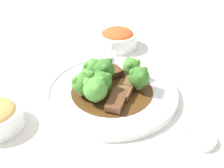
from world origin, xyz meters
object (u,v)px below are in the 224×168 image
Objects in this scene: beef_strip_2 at (110,73)px; broccoli_floret_7 at (103,69)px; broccoli_floret_0 at (132,66)px; broccoli_floret_4 at (95,89)px; broccoli_floret_6 at (87,78)px; sauce_dish at (201,139)px; broccoli_floret_1 at (139,77)px; beef_strip_1 at (117,100)px; serving_spoon at (111,65)px; main_plate at (112,92)px; side_bowl_kimchi at (118,38)px; broccoli_floret_2 at (92,68)px; broccoli_floret_3 at (102,81)px; beef_strip_3 at (130,82)px; broccoli_floret_5 at (82,83)px; beef_strip_0 at (124,90)px.

beef_strip_2 is 0.05m from broccoli_floret_7.
broccoli_floret_4 is (-0.09, -0.09, 0.00)m from broccoli_floret_0.
broccoli_floret_6 reaches higher than sauce_dish.
beef_strip_1 is at bearing -138.99° from broccoli_floret_1.
serving_spoon is (0.00, 0.03, -0.00)m from beef_strip_2.
main_plate is 0.25m from side_bowl_kimchi.
serving_spoon is (-0.06, 0.10, -0.03)m from broccoli_floret_1.
broccoli_floret_2 reaches higher than beef_strip_2.
main_plate is 5.02× the size of sauce_dish.
broccoli_floret_2 is at bearing -175.07° from broccoli_floret_0.
broccoli_floret_2 is at bearing 111.06° from broccoli_floret_3.
broccoli_floret_1 is (0.02, -0.02, 0.02)m from beef_strip_3.
broccoli_floret_7 is 1.01× the size of sauce_dish.
beef_strip_2 is 0.08m from broccoli_floret_6.
broccoli_floret_3 is at bearing 140.78° from sauce_dish.
broccoli_floret_2 is at bearing 66.14° from broccoli_floret_5.
broccoli_floret_1 is 1.00× the size of broccoli_floret_3.
broccoli_floret_5 is 0.45× the size of side_bowl_kimchi.
broccoli_floret_5 is 0.28m from sauce_dish.
main_plate is 0.07m from broccoli_floret_1.
serving_spoon is at bearing 55.53° from broccoli_floret_5.
broccoli_floret_4 is 0.92× the size of sauce_dish.
sauce_dish is at bearing -57.08° from beef_strip_3.
side_bowl_kimchi is (0.11, 0.26, -0.02)m from broccoli_floret_5.
broccoli_floret_7 is at bearing 72.39° from broccoli_floret_4.
side_bowl_kimchi is (0.06, 0.21, -0.03)m from broccoli_floret_7.
broccoli_floret_2 is at bearing 67.64° from broccoli_floret_6.
side_bowl_kimchi is at bearing 78.61° from beef_strip_2.
broccoli_floret_3 reaches higher than broccoli_floret_5.
broccoli_floret_5 reaches higher than sauce_dish.
side_bowl_kimchi is at bearing 83.92° from beef_strip_1.
beef_strip_1 is at bearing 143.83° from sauce_dish.
broccoli_floret_1 is at bearing -46.06° from beef_strip_2.
side_bowl_kimchi is at bearing 67.44° from broccoli_floret_5.
beef_strip_3 is at bearing 62.06° from beef_strip_0.
beef_strip_0 is 1.19× the size of broccoli_floret_7.
beef_strip_0 is 0.11m from serving_spoon.
serving_spoon is at bearing 82.01° from beef_strip_2.
beef_strip_1 is at bearing -87.16° from beef_strip_2.
broccoli_floret_6 is at bearing -176.00° from beef_strip_3.
broccoli_floret_5 is at bearing 139.97° from broccoli_floret_4.
beef_strip_3 is 0.08m from broccoli_floret_3.
beef_strip_1 is 0.11m from broccoli_floret_0.
broccoli_floret_1 is at bearing -22.45° from broccoli_floret_7.
main_plate is 0.06m from beef_strip_2.
beef_strip_0 is 0.30× the size of serving_spoon.
beef_strip_2 is 1.36× the size of broccoli_floret_5.
broccoli_floret_5 is at bearing -139.64° from broccoli_floret_7.
beef_strip_1 is 1.73× the size of broccoli_floret_6.
broccoli_floret_3 is 0.12m from serving_spoon.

